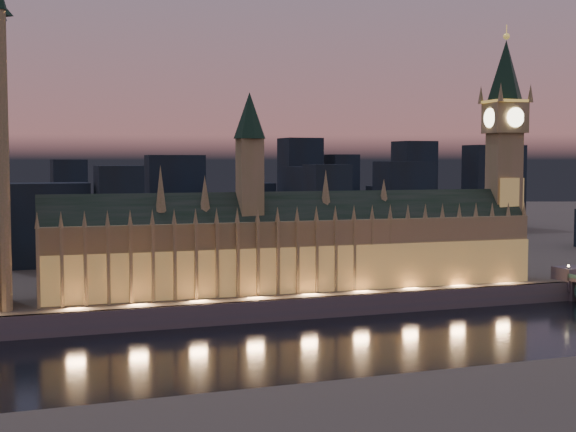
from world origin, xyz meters
name	(u,v)px	position (x,y,z in m)	size (l,w,h in m)	color
ground_plane	(330,344)	(0.00, 0.00, 0.00)	(2000.00, 2000.00, 0.00)	black
north_bank	(117,220)	(0.00, 520.00, 4.00)	(2000.00, 960.00, 8.00)	#4B453A
embankment_wall	(288,310)	(0.00, 41.00, 4.00)	(2000.00, 2.50, 8.00)	#544E57
palace_of_westminster	(296,244)	(10.75, 61.75, 26.37)	(202.00, 25.82, 78.00)	olive
elizabeth_tower	(505,138)	(108.00, 61.92, 69.47)	(18.00, 18.00, 110.20)	olive
city_backdrop	(230,206)	(34.42, 246.36, 31.05)	(477.70, 215.63, 73.77)	black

